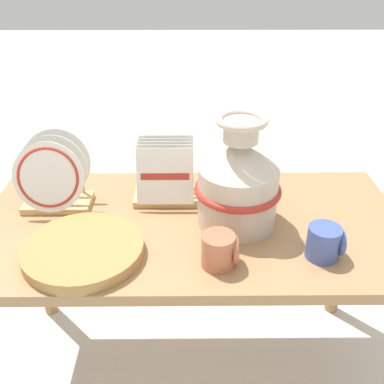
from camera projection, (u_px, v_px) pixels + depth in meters
name	position (u px, v px, depth m)	size (l,w,h in m)	color
ground_plane	(192.00, 363.00, 1.77)	(14.00, 14.00, 0.00)	beige
display_table	(192.00, 243.00, 1.47)	(1.35, 0.68, 0.67)	#9E754C
ceramic_vase	(238.00, 181.00, 1.36)	(0.27, 0.27, 0.35)	beige
dish_rack_round_plates	(54.00, 181.00, 1.46)	(0.23, 0.18, 0.25)	tan
dish_rack_square_plates	(166.00, 178.00, 1.52)	(0.22, 0.16, 0.21)	tan
wicker_charger_stack	(83.00, 250.00, 1.28)	(0.34, 0.34, 0.04)	#AD7F47
mug_terracotta_glaze	(220.00, 250.00, 1.22)	(0.10, 0.09, 0.10)	#B76647
mug_cobalt_glaze	(325.00, 242.00, 1.26)	(0.10, 0.09, 0.10)	#42569E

